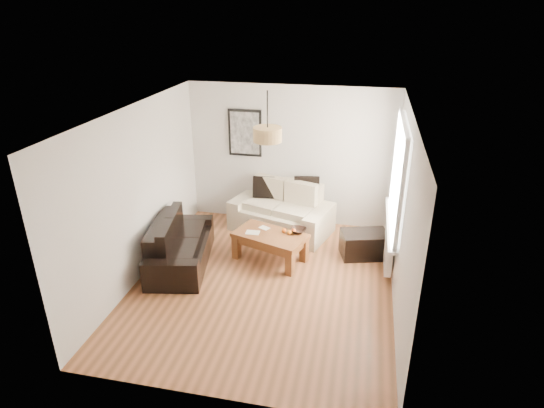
% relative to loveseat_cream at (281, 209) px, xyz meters
% --- Properties ---
extents(floor, '(4.50, 4.50, 0.00)m').
position_rel_loveseat_cream_xyz_m(floor, '(0.07, -1.78, -0.44)').
color(floor, brown).
rests_on(floor, ground).
extents(ceiling, '(3.80, 4.50, 0.00)m').
position_rel_loveseat_cream_xyz_m(ceiling, '(0.07, -1.78, 2.16)').
color(ceiling, white).
rests_on(ceiling, floor).
extents(wall_back, '(3.80, 0.04, 2.60)m').
position_rel_loveseat_cream_xyz_m(wall_back, '(0.07, 0.47, 0.86)').
color(wall_back, silver).
rests_on(wall_back, floor).
extents(wall_front, '(3.80, 0.04, 2.60)m').
position_rel_loveseat_cream_xyz_m(wall_front, '(0.07, -4.03, 0.86)').
color(wall_front, silver).
rests_on(wall_front, floor).
extents(wall_left, '(0.04, 4.50, 2.60)m').
position_rel_loveseat_cream_xyz_m(wall_left, '(-1.83, -1.78, 0.86)').
color(wall_left, silver).
rests_on(wall_left, floor).
extents(wall_right, '(0.04, 4.50, 2.60)m').
position_rel_loveseat_cream_xyz_m(wall_right, '(1.97, -1.78, 0.86)').
color(wall_right, silver).
rests_on(wall_right, floor).
extents(window_bay, '(0.14, 1.90, 1.60)m').
position_rel_loveseat_cream_xyz_m(window_bay, '(1.93, -0.98, 1.16)').
color(window_bay, white).
rests_on(window_bay, wall_right).
extents(radiator, '(0.10, 0.90, 0.52)m').
position_rel_loveseat_cream_xyz_m(radiator, '(1.89, -0.98, -0.06)').
color(radiator, white).
rests_on(radiator, wall_right).
extents(poster, '(0.62, 0.04, 0.87)m').
position_rel_loveseat_cream_xyz_m(poster, '(-0.78, 0.44, 1.26)').
color(poster, black).
rests_on(poster, wall_back).
extents(pendant_shade, '(0.40, 0.40, 0.20)m').
position_rel_loveseat_cream_xyz_m(pendant_shade, '(0.07, -1.48, 1.79)').
color(pendant_shade, tan).
rests_on(pendant_shade, ceiling).
extents(loveseat_cream, '(1.98, 1.44, 0.88)m').
position_rel_loveseat_cream_xyz_m(loveseat_cream, '(0.00, 0.00, 0.00)').
color(loveseat_cream, beige).
rests_on(loveseat_cream, floor).
extents(sofa_leather, '(1.14, 1.84, 0.74)m').
position_rel_loveseat_cream_xyz_m(sofa_leather, '(-1.36, -1.51, -0.07)').
color(sofa_leather, black).
rests_on(sofa_leather, floor).
extents(coffee_table, '(1.29, 0.97, 0.47)m').
position_rel_loveseat_cream_xyz_m(coffee_table, '(0.02, -1.08, -0.20)').
color(coffee_table, brown).
rests_on(coffee_table, floor).
extents(ottoman, '(0.85, 0.66, 0.43)m').
position_rel_loveseat_cream_xyz_m(ottoman, '(1.52, -0.63, -0.23)').
color(ottoman, black).
rests_on(ottoman, floor).
extents(cushion_left, '(0.41, 0.16, 0.40)m').
position_rel_loveseat_cream_xyz_m(cushion_left, '(-0.37, 0.21, 0.31)').
color(cushion_left, black).
rests_on(cushion_left, loveseat_cream).
extents(cushion_right, '(0.48, 0.22, 0.46)m').
position_rel_loveseat_cream_xyz_m(cushion_right, '(0.42, 0.21, 0.34)').
color(cushion_right, black).
rests_on(cushion_right, loveseat_cream).
extents(fruit_bowl, '(0.30, 0.30, 0.06)m').
position_rel_loveseat_cream_xyz_m(fruit_bowl, '(0.45, -0.92, 0.06)').
color(fruit_bowl, black).
rests_on(fruit_bowl, coffee_table).
extents(orange_a, '(0.09, 0.09, 0.07)m').
position_rel_loveseat_cream_xyz_m(orange_a, '(0.33, -1.03, 0.07)').
color(orange_a, orange).
rests_on(orange_a, fruit_bowl).
extents(orange_b, '(0.09, 0.09, 0.07)m').
position_rel_loveseat_cream_xyz_m(orange_b, '(0.39, -0.96, 0.07)').
color(orange_b, '#ED5613').
rests_on(orange_b, fruit_bowl).
extents(orange_c, '(0.07, 0.07, 0.07)m').
position_rel_loveseat_cream_xyz_m(orange_c, '(0.23, -0.99, 0.07)').
color(orange_c, orange).
rests_on(orange_c, fruit_bowl).
extents(papers, '(0.23, 0.16, 0.01)m').
position_rel_loveseat_cream_xyz_m(papers, '(-0.27, -1.09, 0.03)').
color(papers, silver).
rests_on(papers, coffee_table).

